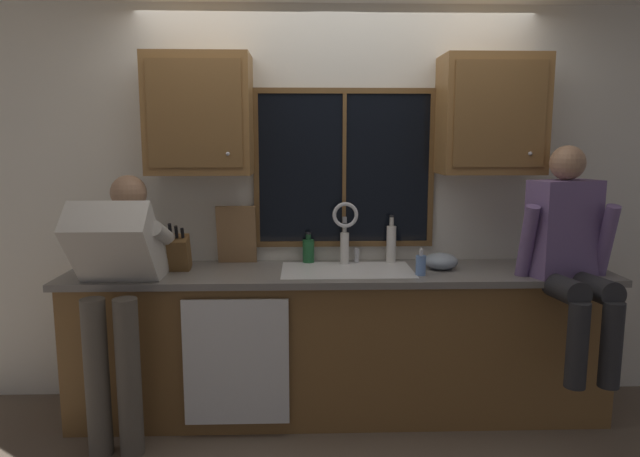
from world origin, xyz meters
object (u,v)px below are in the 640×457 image
object	(u,v)px
knife_block	(179,253)
person_sitting_on_counter	(570,248)
cutting_board	(236,235)
bottle_green_glass	(391,243)
person_standing	(118,280)
bottle_amber_small	(345,247)
bottle_tall_clear	(308,250)
soap_dispenser	(421,265)
mixing_bowl	(441,261)

from	to	relation	value
knife_block	person_sitting_on_counter	bearing A→B (deg)	-7.06
cutting_board	bottle_green_glass	size ratio (longest dim) A/B	1.24
knife_block	cutting_board	size ratio (longest dim) A/B	0.84
person_standing	bottle_green_glass	world-z (taller)	person_standing
person_standing	bottle_amber_small	distance (m)	1.38
bottle_tall_clear	person_standing	bearing A→B (deg)	-154.17
bottle_green_glass	bottle_tall_clear	world-z (taller)	bottle_green_glass
bottle_tall_clear	bottle_amber_small	bearing A→B (deg)	-13.23
soap_dispenser	bottle_green_glass	world-z (taller)	bottle_green_glass
person_sitting_on_counter	mixing_bowl	xyz separation A→B (m)	(-0.67, 0.29, -0.14)
knife_block	person_standing	bearing A→B (deg)	-132.89
soap_dispenser	knife_block	bearing A→B (deg)	173.93
knife_block	bottle_amber_small	bearing A→B (deg)	9.06
bottle_tall_clear	bottle_amber_small	distance (m)	0.24
person_sitting_on_counter	soap_dispenser	distance (m)	0.84
person_sitting_on_counter	bottle_amber_small	distance (m)	1.33
person_standing	mixing_bowl	xyz separation A→B (m)	(1.88, 0.31, 0.03)
knife_block	bottle_green_glass	size ratio (longest dim) A/B	1.04
mixing_bowl	bottle_green_glass	bearing A→B (deg)	145.01
person_sitting_on_counter	mixing_bowl	world-z (taller)	person_sitting_on_counter
cutting_board	person_standing	bearing A→B (deg)	-140.46
person_sitting_on_counter	knife_block	world-z (taller)	person_sitting_on_counter
bottle_tall_clear	bottle_amber_small	world-z (taller)	bottle_amber_small
knife_block	soap_dispenser	size ratio (longest dim) A/B	1.97
person_standing	cutting_board	bearing A→B (deg)	39.54
mixing_bowl	bottle_tall_clear	world-z (taller)	bottle_tall_clear
cutting_board	soap_dispenser	world-z (taller)	cutting_board
bottle_green_glass	person_standing	bearing A→B (deg)	-162.54
knife_block	bottle_amber_small	distance (m)	1.03
bottle_green_glass	bottle_tall_clear	xyz separation A→B (m)	(-0.54, 0.01, -0.05)
bottle_amber_small	person_sitting_on_counter	bearing A→B (deg)	-19.50
knife_block	bottle_amber_small	xyz separation A→B (m)	(1.02, 0.16, 0.00)
person_standing	soap_dispenser	bearing A→B (deg)	4.81
person_sitting_on_counter	person_standing	bearing A→B (deg)	-179.60
soap_dispenser	bottle_amber_small	bearing A→B (deg)	143.52
bottle_tall_clear	bottle_green_glass	bearing A→B (deg)	-1.20
soap_dispenser	bottle_green_glass	size ratio (longest dim) A/B	0.53
cutting_board	bottle_tall_clear	bearing A→B (deg)	2.15
person_standing	person_sitting_on_counter	distance (m)	2.55
knife_block	cutting_board	bearing A→B (deg)	31.46
person_standing	knife_block	distance (m)	0.42
mixing_bowl	bottle_tall_clear	size ratio (longest dim) A/B	1.04
mixing_bowl	bottle_tall_clear	bearing A→B (deg)	165.79
person_sitting_on_counter	bottle_tall_clear	world-z (taller)	person_sitting_on_counter
person_standing	bottle_amber_small	xyz separation A→B (m)	(1.30, 0.46, 0.09)
person_sitting_on_counter	cutting_board	distance (m)	2.00
person_sitting_on_counter	bottle_tall_clear	distance (m)	1.57
mixing_bowl	cutting_board	bearing A→B (deg)	171.56
person_standing	bottle_tall_clear	distance (m)	1.18
knife_block	mixing_bowl	bearing A→B (deg)	0.35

